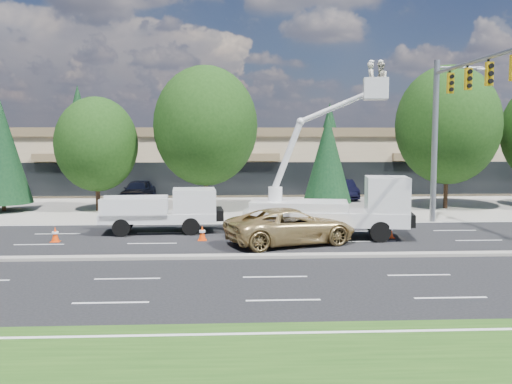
{
  "coord_description": "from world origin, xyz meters",
  "views": [
    {
      "loc": [
        -1.63,
        -22.23,
        4.77
      ],
      "look_at": [
        -0.38,
        2.24,
        2.4
      ],
      "focal_mm": 40.0,
      "sensor_mm": 36.0,
      "label": 1
    }
  ],
  "objects": [
    {
      "name": "concrete_apron",
      "position": [
        0.0,
        20.0,
        0.01
      ],
      "size": [
        140.0,
        22.0,
        0.01
      ],
      "primitive_type": "cube",
      "color": "gray",
      "rests_on": "ground"
    },
    {
      "name": "ground",
      "position": [
        0.0,
        0.0,
        0.0
      ],
      "size": [
        140.0,
        140.0,
        0.0
      ],
      "primitive_type": "plane",
      "color": "black",
      "rests_on": "ground"
    },
    {
      "name": "traffic_cone_a",
      "position": [
        -9.47,
        3.88,
        0.34
      ],
      "size": [
        0.4,
        0.4,
        0.7
      ],
      "color": "#EA3C07",
      "rests_on": "ground"
    },
    {
      "name": "tree_back_a",
      "position": [
        -18.0,
        42.0,
        5.61
      ],
      "size": [
        5.31,
        5.31,
        10.46
      ],
      "color": "#332114",
      "rests_on": "ground"
    },
    {
      "name": "parked_car_west",
      "position": [
        -8.25,
        20.52,
        0.8
      ],
      "size": [
        2.37,
        4.87,
        1.6
      ],
      "primitive_type": "imported",
      "rotation": [
        0.0,
        0.0,
        -0.11
      ],
      "color": "black",
      "rests_on": "ground"
    },
    {
      "name": "road_median",
      "position": [
        0.0,
        0.0,
        0.06
      ],
      "size": [
        120.0,
        0.55,
        0.12
      ],
      "primitive_type": "cube",
      "color": "gray",
      "rests_on": "ground"
    },
    {
      "name": "bucket_truck",
      "position": [
        3.76,
        4.37,
        1.81
      ],
      "size": [
        7.92,
        3.53,
        8.31
      ],
      "rotation": [
        0.0,
        0.0,
        -0.17
      ],
      "color": "silver",
      "rests_on": "ground"
    },
    {
      "name": "traffic_cone_b",
      "position": [
        -2.78,
        3.91,
        0.34
      ],
      "size": [
        0.4,
        0.4,
        0.7
      ],
      "color": "#EA3C07",
      "rests_on": "ground"
    },
    {
      "name": "tree_front_b",
      "position": [
        -16.0,
        15.0,
        3.88
      ],
      "size": [
        3.67,
        3.67,
        7.23
      ],
      "color": "#332114",
      "rests_on": "ground"
    },
    {
      "name": "tree_front_e",
      "position": [
        5.0,
        15.0,
        3.38
      ],
      "size": [
        3.2,
        3.2,
        6.3
      ],
      "color": "#332114",
      "rests_on": "ground"
    },
    {
      "name": "utility_pickup",
      "position": [
        -4.65,
        6.23,
        0.9
      ],
      "size": [
        5.82,
        2.57,
        2.18
      ],
      "rotation": [
        0.0,
        0.0,
        0.07
      ],
      "color": "silver",
      "rests_on": "ground"
    },
    {
      "name": "tree_back_d",
      "position": [
        22.0,
        42.0,
        4.82
      ],
      "size": [
        4.55,
        4.55,
        8.98
      ],
      "color": "#332114",
      "rests_on": "ground"
    },
    {
      "name": "signal_mast",
      "position": [
        10.03,
        7.04,
        6.06
      ],
      "size": [
        2.76,
        10.16,
        9.0
      ],
      "color": "gray",
      "rests_on": "ground"
    },
    {
      "name": "traffic_cone_d",
      "position": [
        6.08,
        4.1,
        0.34
      ],
      "size": [
        0.4,
        0.4,
        0.7
      ],
      "color": "#EA3C07",
      "rests_on": "ground"
    },
    {
      "name": "tree_back_c",
      "position": [
        10.0,
        42.0,
        4.63
      ],
      "size": [
        4.38,
        4.38,
        8.64
      ],
      "color": "#332114",
      "rests_on": "ground"
    },
    {
      "name": "parked_car_east",
      "position": [
        7.31,
        21.0,
        0.75
      ],
      "size": [
        1.67,
        4.57,
        1.49
      ],
      "primitive_type": "imported",
      "rotation": [
        0.0,
        0.0,
        0.02
      ],
      "color": "black",
      "rests_on": "ground"
    },
    {
      "name": "minivan",
      "position": [
        1.22,
        2.77,
        0.81
      ],
      "size": [
        6.41,
        4.47,
        1.62
      ],
      "primitive_type": "imported",
      "rotation": [
        0.0,
        0.0,
        1.91
      ],
      "color": "tan",
      "rests_on": "ground"
    },
    {
      "name": "tree_front_d",
      "position": [
        -3.0,
        15.0,
        5.48
      ],
      "size": [
        6.75,
        6.75,
        9.37
      ],
      "color": "#332114",
      "rests_on": "ground"
    },
    {
      "name": "strip_mall",
      "position": [
        0.0,
        29.97,
        2.83
      ],
      "size": [
        50.4,
        15.4,
        5.5
      ],
      "color": "tan",
      "rests_on": "ground"
    },
    {
      "name": "traffic_cone_c",
      "position": [
        -0.98,
        3.3,
        0.34
      ],
      "size": [
        0.4,
        0.4,
        0.7
      ],
      "color": "#EA3C07",
      "rests_on": "ground"
    },
    {
      "name": "tree_front_c",
      "position": [
        -10.0,
        15.0,
        4.3
      ],
      "size": [
        5.3,
        5.3,
        7.35
      ],
      "color": "#332114",
      "rests_on": "ground"
    },
    {
      "name": "tree_back_b",
      "position": [
        -4.0,
        42.0,
        5.98
      ],
      "size": [
        5.66,
        5.66,
        11.15
      ],
      "color": "#332114",
      "rests_on": "ground"
    },
    {
      "name": "tree_front_f",
      "position": [
        13.0,
        15.0,
        5.56
      ],
      "size": [
        6.84,
        6.84,
        9.49
      ],
      "color": "#332114",
      "rests_on": "ground"
    }
  ]
}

